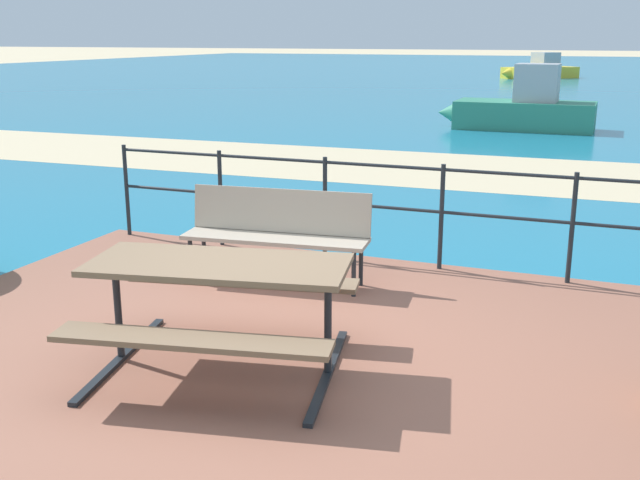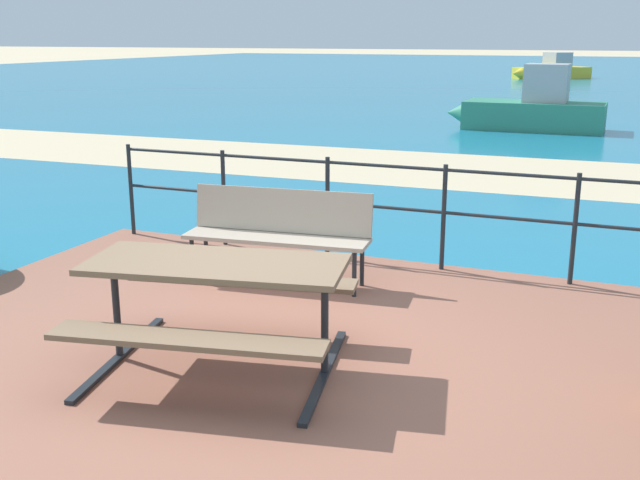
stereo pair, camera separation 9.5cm
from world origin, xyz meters
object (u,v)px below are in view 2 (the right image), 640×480
object	(u,v)px
boat_near	(533,109)
boat_mid	(552,70)
picnic_table	(217,288)
park_bench	(279,227)

from	to	relation	value
boat_near	boat_mid	bearing A→B (deg)	-85.04
boat_near	boat_mid	distance (m)	23.76
picnic_table	park_bench	distance (m)	1.87
park_bench	boat_mid	xyz separation A→B (m)	(-1.17, 36.70, -0.13)
picnic_table	boat_mid	bearing A→B (deg)	81.16
park_bench	boat_mid	distance (m)	36.72
boat_near	boat_mid	world-z (taller)	boat_near
picnic_table	park_bench	size ratio (longest dim) A/B	1.13
picnic_table	boat_mid	xyz separation A→B (m)	(-1.58, 38.53, -0.19)
boat_near	boat_mid	xyz separation A→B (m)	(-1.83, 23.69, -0.07)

